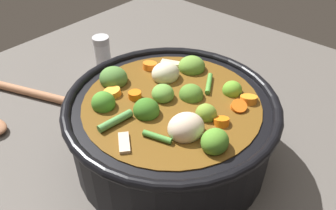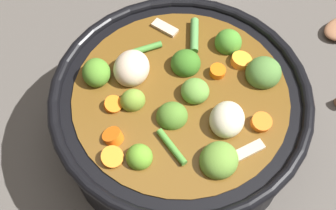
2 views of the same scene
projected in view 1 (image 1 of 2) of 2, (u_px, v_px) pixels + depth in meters
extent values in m
plane|color=#514C47|center=(171.00, 154.00, 0.58)|extent=(1.10, 1.10, 0.00)
cylinder|color=black|center=(171.00, 130.00, 0.55)|extent=(0.31, 0.31, 0.11)
torus|color=black|center=(172.00, 103.00, 0.51)|extent=(0.33, 0.33, 0.02)
cylinder|color=brown|center=(171.00, 128.00, 0.54)|extent=(0.27, 0.27, 0.10)
ellipsoid|color=#47892A|center=(103.00, 103.00, 0.50)|extent=(0.04, 0.04, 0.04)
ellipsoid|color=olive|center=(192.00, 67.00, 0.58)|extent=(0.06, 0.06, 0.04)
ellipsoid|color=#62973C|center=(161.00, 95.00, 0.51)|extent=(0.04, 0.04, 0.03)
ellipsoid|color=#4E7C36|center=(114.00, 78.00, 0.55)|extent=(0.06, 0.06, 0.04)
ellipsoid|color=#376F1F|center=(146.00, 110.00, 0.49)|extent=(0.04, 0.04, 0.03)
ellipsoid|color=#619B2A|center=(232.00, 90.00, 0.53)|extent=(0.04, 0.04, 0.03)
ellipsoid|color=#4F7E2A|center=(191.00, 95.00, 0.52)|extent=(0.04, 0.04, 0.04)
ellipsoid|color=#518A29|center=(215.00, 142.00, 0.43)|extent=(0.04, 0.04, 0.03)
ellipsoid|color=olive|center=(206.00, 114.00, 0.48)|extent=(0.04, 0.04, 0.03)
cylinder|color=orange|center=(249.00, 100.00, 0.51)|extent=(0.04, 0.04, 0.02)
cylinder|color=orange|center=(221.00, 122.00, 0.47)|extent=(0.03, 0.03, 0.02)
cylinder|color=orange|center=(113.00, 93.00, 0.53)|extent=(0.04, 0.04, 0.02)
cylinder|color=orange|center=(150.00, 67.00, 0.59)|extent=(0.03, 0.03, 0.02)
cylinder|color=orange|center=(238.00, 107.00, 0.50)|extent=(0.03, 0.03, 0.02)
cylinder|color=#E1610D|center=(135.00, 96.00, 0.52)|extent=(0.03, 0.03, 0.02)
ellipsoid|color=beige|center=(186.00, 128.00, 0.45)|extent=(0.06, 0.06, 0.04)
ellipsoid|color=beige|center=(166.00, 73.00, 0.56)|extent=(0.06, 0.06, 0.04)
cylinder|color=#4F8E45|center=(115.00, 121.00, 0.47)|extent=(0.05, 0.02, 0.01)
cylinder|color=#498C37|center=(157.00, 137.00, 0.45)|extent=(0.02, 0.04, 0.01)
cylinder|color=#4C8C34|center=(209.00, 84.00, 0.54)|extent=(0.05, 0.03, 0.01)
cube|color=beige|center=(172.00, 63.00, 0.60)|extent=(0.03, 0.04, 0.01)
cube|color=beige|center=(124.00, 143.00, 0.44)|extent=(0.03, 0.04, 0.01)
cylinder|color=#A26A49|center=(30.00, 92.00, 0.71)|extent=(0.09, 0.19, 0.02)
cylinder|color=silver|center=(103.00, 57.00, 0.77)|extent=(0.04, 0.04, 0.07)
cylinder|color=#B7B7BC|center=(101.00, 40.00, 0.74)|extent=(0.04, 0.04, 0.01)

